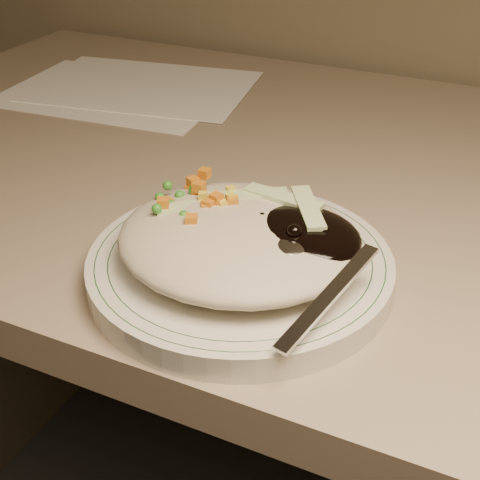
% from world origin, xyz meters
% --- Properties ---
extents(desk, '(1.40, 0.70, 0.74)m').
position_xyz_m(desk, '(0.00, 1.38, 0.54)').
color(desk, gray).
rests_on(desk, ground).
extents(plate, '(0.25, 0.25, 0.02)m').
position_xyz_m(plate, '(-0.07, 1.16, 0.75)').
color(plate, silver).
rests_on(plate, desk).
extents(plate_rim, '(0.23, 0.23, 0.00)m').
position_xyz_m(plate_rim, '(-0.07, 1.16, 0.76)').
color(plate_rim, '#144723').
rests_on(plate_rim, plate).
extents(meal, '(0.21, 0.19, 0.05)m').
position_xyz_m(meal, '(-0.07, 1.16, 0.78)').
color(meal, '#AFA48E').
rests_on(meal, plate).
extents(papers, '(0.34, 0.28, 0.00)m').
position_xyz_m(papers, '(-0.41, 1.51, 0.74)').
color(papers, white).
rests_on(papers, desk).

